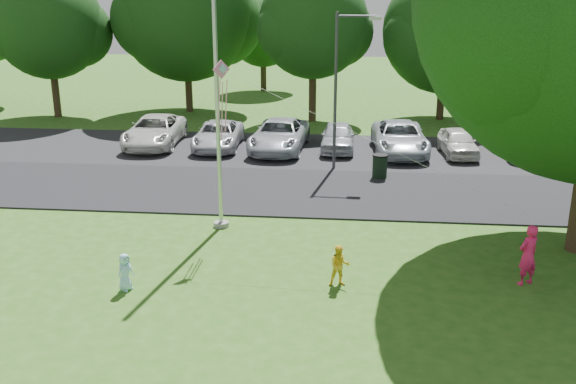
# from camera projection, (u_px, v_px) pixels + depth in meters

# --- Properties ---
(ground) EXTENTS (120.00, 120.00, 0.00)m
(ground) POSITION_uv_depth(u_px,v_px,m) (318.00, 301.00, 16.30)
(ground) COLOR #2B5A17
(ground) RESTS_ON ground
(park_road) EXTENTS (60.00, 6.00, 0.06)m
(park_road) POSITION_uv_depth(u_px,v_px,m) (331.00, 192.00, 24.82)
(park_road) COLOR black
(park_road) RESTS_ON ground
(parking_strip) EXTENTS (42.00, 7.00, 0.06)m
(parking_strip) POSITION_uv_depth(u_px,v_px,m) (335.00, 151.00, 30.98)
(parking_strip) COLOR black
(parking_strip) RESTS_ON ground
(flagpole) EXTENTS (0.50, 0.50, 10.00)m
(flagpole) POSITION_uv_depth(u_px,v_px,m) (217.00, 102.00, 20.09)
(flagpole) COLOR #B7BABF
(flagpole) RESTS_ON ground
(street_lamp) EXTENTS (1.87, 0.26, 6.65)m
(street_lamp) POSITION_uv_depth(u_px,v_px,m) (342.00, 77.00, 26.82)
(street_lamp) COLOR #3F3F44
(street_lamp) RESTS_ON ground
(trash_can) EXTENTS (0.65, 0.65, 1.02)m
(trash_can) POSITION_uv_depth(u_px,v_px,m) (380.00, 167.00, 26.55)
(trash_can) COLOR black
(trash_can) RESTS_ON ground
(tree_row) EXTENTS (64.35, 11.94, 10.88)m
(tree_row) POSITION_uv_depth(u_px,v_px,m) (369.00, 21.00, 37.37)
(tree_row) COLOR #332316
(tree_row) RESTS_ON ground
(horizon_trees) EXTENTS (77.46, 7.20, 7.02)m
(horizon_trees) POSITION_uv_depth(u_px,v_px,m) (399.00, 34.00, 46.71)
(horizon_trees) COLOR #332316
(horizon_trees) RESTS_ON ground
(parked_cars) EXTENTS (20.44, 5.75, 1.46)m
(parked_cars) POSITION_uv_depth(u_px,v_px,m) (322.00, 136.00, 30.86)
(parked_cars) COLOR silver
(parked_cars) RESTS_ON ground
(woman) EXTENTS (0.74, 0.67, 1.69)m
(woman) POSITION_uv_depth(u_px,v_px,m) (528.00, 255.00, 16.98)
(woman) COLOR #FF2166
(woman) RESTS_ON ground
(child_yellow) EXTENTS (0.61, 0.51, 1.14)m
(child_yellow) POSITION_uv_depth(u_px,v_px,m) (340.00, 266.00, 16.98)
(child_yellow) COLOR yellow
(child_yellow) RESTS_ON ground
(child_blue) EXTENTS (0.51, 0.59, 1.02)m
(child_blue) POSITION_uv_depth(u_px,v_px,m) (125.00, 272.00, 16.76)
(child_blue) COLOR #A6E1FF
(child_blue) RESTS_ON ground
(kite) EXTENTS (8.86, 2.87, 3.67)m
(kite) POSITION_uv_depth(u_px,v_px,m) (232.00, 89.00, 18.94)
(kite) COLOR pink
(kite) RESTS_ON ground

